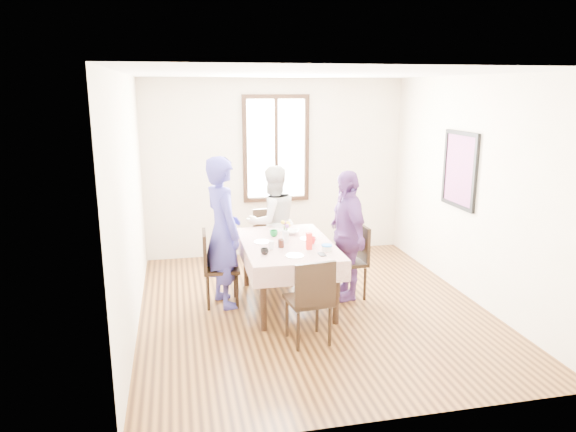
# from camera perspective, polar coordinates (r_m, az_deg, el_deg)

# --- Properties ---
(ground) EXTENTS (4.50, 4.50, 0.00)m
(ground) POSITION_cam_1_polar(r_m,az_deg,el_deg) (6.40, 2.60, -9.84)
(ground) COLOR black
(ground) RESTS_ON ground
(back_wall) EXTENTS (4.00, 0.00, 4.00)m
(back_wall) POSITION_cam_1_polar(r_m,az_deg,el_deg) (8.15, -1.32, 5.18)
(back_wall) COLOR beige
(back_wall) RESTS_ON ground
(right_wall) EXTENTS (0.00, 4.50, 4.50)m
(right_wall) POSITION_cam_1_polar(r_m,az_deg,el_deg) (6.78, 19.34, 2.69)
(right_wall) COLOR beige
(right_wall) RESTS_ON ground
(window_frame) EXTENTS (1.02, 0.06, 1.62)m
(window_frame) POSITION_cam_1_polar(r_m,az_deg,el_deg) (8.10, -1.30, 7.26)
(window_frame) COLOR black
(window_frame) RESTS_ON back_wall
(window_pane) EXTENTS (0.90, 0.02, 1.50)m
(window_pane) POSITION_cam_1_polar(r_m,az_deg,el_deg) (8.10, -1.31, 7.27)
(window_pane) COLOR white
(window_pane) RESTS_ON back_wall
(art_poster) EXTENTS (0.04, 0.76, 0.96)m
(art_poster) POSITION_cam_1_polar(r_m,az_deg,el_deg) (6.99, 18.06, 4.76)
(art_poster) COLOR red
(art_poster) RESTS_ON right_wall
(dining_table) EXTENTS (0.93, 1.49, 0.75)m
(dining_table) POSITION_cam_1_polar(r_m,az_deg,el_deg) (6.40, -0.09, -6.22)
(dining_table) COLOR black
(dining_table) RESTS_ON ground
(tablecloth) EXTENTS (1.05, 1.61, 0.01)m
(tablecloth) POSITION_cam_1_polar(r_m,az_deg,el_deg) (6.28, -0.10, -2.95)
(tablecloth) COLOR #4F0E0B
(tablecloth) RESTS_ON dining_table
(chair_left) EXTENTS (0.43, 0.43, 0.91)m
(chair_left) POSITION_cam_1_polar(r_m,az_deg,el_deg) (6.39, -7.20, -5.58)
(chair_left) COLOR black
(chair_left) RESTS_ON ground
(chair_right) EXTENTS (0.44, 0.44, 0.91)m
(chair_right) POSITION_cam_1_polar(r_m,az_deg,el_deg) (6.61, 6.43, -4.92)
(chair_right) COLOR black
(chair_right) RESTS_ON ground
(chair_far) EXTENTS (0.46, 0.46, 0.91)m
(chair_far) POSITION_cam_1_polar(r_m,az_deg,el_deg) (7.33, -1.77, -2.96)
(chair_far) COLOR black
(chair_far) RESTS_ON ground
(chair_near) EXTENTS (0.47, 0.47, 0.91)m
(chair_near) POSITION_cam_1_polar(r_m,az_deg,el_deg) (5.43, 2.20, -9.02)
(chair_near) COLOR black
(chair_near) RESTS_ON ground
(person_left) EXTENTS (0.60, 0.75, 1.80)m
(person_left) POSITION_cam_1_polar(r_m,az_deg,el_deg) (6.26, -7.13, -1.73)
(person_left) COLOR #36328A
(person_left) RESTS_ON ground
(person_far) EXTENTS (0.88, 0.77, 1.54)m
(person_far) POSITION_cam_1_polar(r_m,az_deg,el_deg) (7.23, -1.77, -0.60)
(person_far) COLOR beige
(person_far) RESTS_ON ground
(person_right) EXTENTS (0.44, 0.96, 1.60)m
(person_right) POSITION_cam_1_polar(r_m,az_deg,el_deg) (6.50, 6.34, -2.05)
(person_right) COLOR #5D3577
(person_right) RESTS_ON ground
(mug_black) EXTENTS (0.12, 0.12, 0.07)m
(mug_black) POSITION_cam_1_polar(r_m,az_deg,el_deg) (5.84, -2.54, -3.82)
(mug_black) COLOR black
(mug_black) RESTS_ON tablecloth
(mug_flag) EXTENTS (0.10, 0.10, 0.08)m
(mug_flag) POSITION_cam_1_polar(r_m,az_deg,el_deg) (6.23, 2.66, -2.65)
(mug_flag) COLOR red
(mug_flag) RESTS_ON tablecloth
(mug_green) EXTENTS (0.11, 0.11, 0.08)m
(mug_green) POSITION_cam_1_polar(r_m,az_deg,el_deg) (6.53, -1.55, -1.87)
(mug_green) COLOR #0C7226
(mug_green) RESTS_ON tablecloth
(serving_bowl) EXTENTS (0.24, 0.24, 0.05)m
(serving_bowl) POSITION_cam_1_polar(r_m,az_deg,el_deg) (6.64, 0.32, -1.75)
(serving_bowl) COLOR white
(serving_bowl) RESTS_ON tablecloth
(juice_carton) EXTENTS (0.06, 0.06, 0.19)m
(juice_carton) POSITION_cam_1_polar(r_m,az_deg,el_deg) (6.00, 2.28, -2.72)
(juice_carton) COLOR red
(juice_carton) RESTS_ON tablecloth
(butter_tub) EXTENTS (0.11, 0.11, 0.06)m
(butter_tub) POSITION_cam_1_polar(r_m,az_deg,el_deg) (5.98, 4.20, -3.48)
(butter_tub) COLOR white
(butter_tub) RESTS_ON tablecloth
(jam_jar) EXTENTS (0.07, 0.07, 0.10)m
(jam_jar) POSITION_cam_1_polar(r_m,az_deg,el_deg) (6.08, -0.76, -2.97)
(jam_jar) COLOR black
(jam_jar) RESTS_ON tablecloth
(drinking_glass) EXTENTS (0.07, 0.07, 0.09)m
(drinking_glass) POSITION_cam_1_polar(r_m,az_deg,el_deg) (6.02, -1.82, -3.15)
(drinking_glass) COLOR silver
(drinking_glass) RESTS_ON tablecloth
(smartphone) EXTENTS (0.07, 0.14, 0.01)m
(smartphone) POSITION_cam_1_polar(r_m,az_deg,el_deg) (5.84, 3.69, -4.14)
(smartphone) COLOR black
(smartphone) RESTS_ON tablecloth
(flower_vase) EXTENTS (0.08, 0.08, 0.15)m
(flower_vase) POSITION_cam_1_polar(r_m,az_deg,el_deg) (6.26, -0.26, -2.22)
(flower_vase) COLOR silver
(flower_vase) RESTS_ON tablecloth
(plate_left) EXTENTS (0.20, 0.20, 0.01)m
(plate_left) POSITION_cam_1_polar(r_m,az_deg,el_deg) (6.29, -2.78, -2.82)
(plate_left) COLOR white
(plate_left) RESTS_ON tablecloth
(plate_right) EXTENTS (0.20, 0.20, 0.01)m
(plate_right) POSITION_cam_1_polar(r_m,az_deg,el_deg) (6.42, 2.20, -2.46)
(plate_right) COLOR white
(plate_right) RESTS_ON tablecloth
(plate_far) EXTENTS (0.20, 0.20, 0.01)m
(plate_far) POSITION_cam_1_polar(r_m,az_deg,el_deg) (6.81, -1.22, -1.53)
(plate_far) COLOR white
(plate_far) RESTS_ON tablecloth
(plate_near) EXTENTS (0.20, 0.20, 0.01)m
(plate_near) POSITION_cam_1_polar(r_m,az_deg,el_deg) (5.77, 0.69, -4.32)
(plate_near) COLOR white
(plate_near) RESTS_ON tablecloth
(butter_lid) EXTENTS (0.12, 0.12, 0.01)m
(butter_lid) POSITION_cam_1_polar(r_m,az_deg,el_deg) (5.97, 4.21, -3.17)
(butter_lid) COLOR blue
(butter_lid) RESTS_ON butter_tub
(flower_bunch) EXTENTS (0.09, 0.09, 0.10)m
(flower_bunch) POSITION_cam_1_polar(r_m,az_deg,el_deg) (6.23, -0.27, -1.10)
(flower_bunch) COLOR yellow
(flower_bunch) RESTS_ON flower_vase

